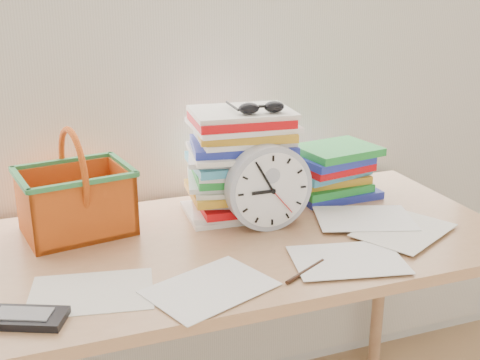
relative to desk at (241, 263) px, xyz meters
name	(u,v)px	position (x,y,z in m)	size (l,w,h in m)	color
curtain	(196,12)	(0.00, 0.38, 0.62)	(2.40, 0.01, 2.50)	silver
desk	(241,263)	(0.00, 0.00, 0.00)	(1.40, 0.70, 0.75)	#AA7950
paper_stack	(239,163)	(0.05, 0.16, 0.23)	(0.31, 0.25, 0.30)	white
clock	(269,188)	(0.09, 0.03, 0.19)	(0.23, 0.23, 0.05)	#A8ADBB
sunglasses	(262,107)	(0.10, 0.10, 0.39)	(0.14, 0.12, 0.04)	black
book_stack	(332,171)	(0.37, 0.20, 0.16)	(0.27, 0.21, 0.16)	white
basket	(74,182)	(-0.39, 0.19, 0.21)	(0.28, 0.22, 0.28)	#E15D15
pen	(305,271)	(0.07, -0.24, 0.08)	(0.01, 0.01, 0.14)	black
calculator	(24,318)	(-0.54, -0.23, 0.08)	(0.16, 0.08, 0.02)	black
scattered_papers	(241,235)	(0.00, 0.00, 0.08)	(1.26, 0.42, 0.02)	white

